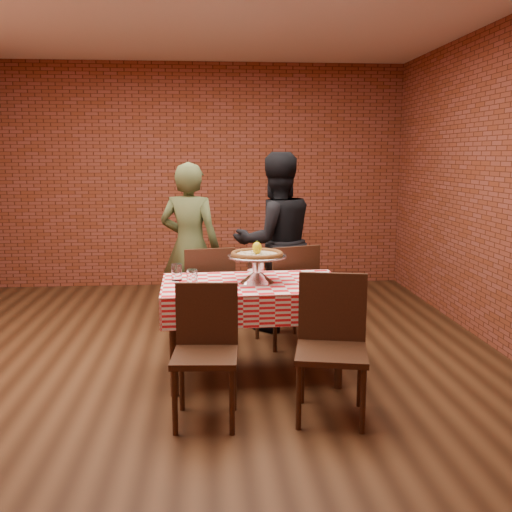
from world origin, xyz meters
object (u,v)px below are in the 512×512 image
object	(u,v)px
condiment_caddy	(256,266)
diner_olive	(190,246)
water_glass_right	(177,272)
chair_near_left	(205,357)
table	(253,330)
water_glass_left	(192,278)
chair_near_right	(332,350)
chair_far_left	(207,295)
pizza_stand	(257,269)
diner_black	(276,242)
chair_far_right	(286,294)
pizza	(257,255)

from	to	relation	value
condiment_caddy	diner_olive	xyz separation A→B (m)	(-0.57, 1.05, 0.00)
water_glass_right	chair_near_left	xyz separation A→B (m)	(0.22, -0.90, -0.38)
table	water_glass_left	bearing A→B (deg)	-166.29
chair_near_right	chair_far_left	xyz separation A→B (m)	(-0.82, 1.58, -0.01)
pizza_stand	chair_near_right	xyz separation A→B (m)	(0.43, -0.79, -0.39)
diner_olive	diner_black	world-z (taller)	diner_black
water_glass_left	diner_black	xyz separation A→B (m)	(0.78, 1.36, 0.06)
water_glass_right	chair_far_right	distance (m)	1.21
pizza	condiment_caddy	bearing A→B (deg)	87.55
pizza	chair_near_right	xyz separation A→B (m)	(0.43, -0.79, -0.50)
water_glass_right	condiment_caddy	distance (m)	0.66
pizza	diner_black	bearing A→B (deg)	76.99
pizza_stand	chair_far_left	xyz separation A→B (m)	(-0.40, 0.80, -0.40)
diner_black	chair_near_left	bearing A→B (deg)	56.91
chair_near_left	condiment_caddy	bearing A→B (deg)	73.41
pizza_stand	chair_far_left	distance (m)	0.97
diner_olive	pizza	bearing A→B (deg)	129.63
chair_far_left	chair_near_right	bearing A→B (deg)	107.08
table	condiment_caddy	world-z (taller)	condiment_caddy
table	diner_black	world-z (taller)	diner_black
pizza_stand	chair_far_right	bearing A→B (deg)	66.98
table	diner_olive	distance (m)	1.52
table	diner_olive	bearing A→B (deg)	111.40
water_glass_left	chair_far_left	bearing A→B (deg)	83.82
water_glass_left	chair_near_right	bearing A→B (deg)	-36.12
condiment_caddy	chair_near_left	xyz separation A→B (m)	(-0.41, -1.08, -0.38)
table	chair_near_right	distance (m)	0.92
water_glass_right	diner_olive	bearing A→B (deg)	87.05
pizza	diner_black	distance (m)	1.28
chair_near_right	chair_far_right	world-z (taller)	chair_near_right
pizza	chair_far_right	world-z (taller)	pizza
condiment_caddy	chair_near_right	world-z (taller)	chair_near_right
water_glass_right	diner_black	xyz separation A→B (m)	(0.91, 1.13, 0.06)
chair_near_left	diner_black	world-z (taller)	diner_black
pizza_stand	water_glass_right	world-z (taller)	pizza_stand
table	diner_black	size ratio (longest dim) A/B	0.78
pizza_stand	water_glass_right	bearing A→B (deg)	169.52
chair_far_left	diner_black	world-z (taller)	diner_black
pizza	water_glass_right	bearing A→B (deg)	169.52
table	pizza	distance (m)	0.60
chair_far_left	diner_black	xyz separation A→B (m)	(0.69, 0.45, 0.41)
chair_near_left	diner_olive	bearing A→B (deg)	98.60
chair_far_left	diner_olive	distance (m)	0.68
diner_olive	diner_black	distance (m)	0.86
condiment_caddy	water_glass_left	bearing A→B (deg)	-166.46
table	diner_olive	xyz separation A→B (m)	(-0.53, 1.35, 0.46)
water_glass_right	chair_near_right	xyz separation A→B (m)	(1.05, -0.90, -0.35)
pizza_stand	chair_far_right	world-z (taller)	pizza_stand
table	condiment_caddy	distance (m)	0.55
pizza	water_glass_right	distance (m)	0.65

